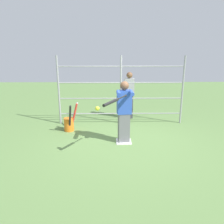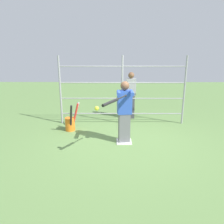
# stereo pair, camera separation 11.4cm
# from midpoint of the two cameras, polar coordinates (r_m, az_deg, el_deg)

# --- Properties ---
(ground_plane) EXTENTS (24.00, 24.00, 0.00)m
(ground_plane) POSITION_cam_midpoint_polar(r_m,az_deg,el_deg) (5.94, 3.70, -7.80)
(ground_plane) COLOR #608447
(home_plate) EXTENTS (0.40, 0.40, 0.02)m
(home_plate) POSITION_cam_midpoint_polar(r_m,az_deg,el_deg) (5.93, 3.70, -7.71)
(home_plate) COLOR white
(home_plate) RESTS_ON ground
(fence_backstop) EXTENTS (4.11, 0.06, 2.23)m
(fence_backstop) POSITION_cam_midpoint_polar(r_m,az_deg,el_deg) (7.16, 3.15, 5.60)
(fence_backstop) COLOR #939399
(fence_backstop) RESTS_ON ground
(batter) EXTENTS (0.42, 0.59, 1.63)m
(batter) POSITION_cam_midpoint_polar(r_m,az_deg,el_deg) (5.63, 3.87, 0.41)
(batter) COLOR slate
(batter) RESTS_ON ground
(baseball_bat_swinging) EXTENTS (0.56, 0.75, 0.13)m
(baseball_bat_swinging) POSITION_cam_midpoint_polar(r_m,az_deg,el_deg) (4.69, 0.80, 2.78)
(baseball_bat_swinging) COLOR black
(softball_in_flight) EXTENTS (0.10, 0.10, 0.10)m
(softball_in_flight) POSITION_cam_midpoint_polar(r_m,az_deg,el_deg) (4.63, -3.30, 0.94)
(softball_in_flight) COLOR yellow
(bat_bucket) EXTENTS (0.45, 0.88, 0.87)m
(bat_bucket) POSITION_cam_midpoint_polar(r_m,az_deg,el_deg) (6.78, -10.23, -2.72)
(bat_bucket) COLOR orange
(bat_bucket) RESTS_ON ground
(bystander_behind_fence) EXTENTS (0.34, 0.21, 1.66)m
(bystander_behind_fence) POSITION_cam_midpoint_polar(r_m,az_deg,el_deg) (7.82, 5.35, 4.52)
(bystander_behind_fence) COLOR #3F3F47
(bystander_behind_fence) RESTS_ON ground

